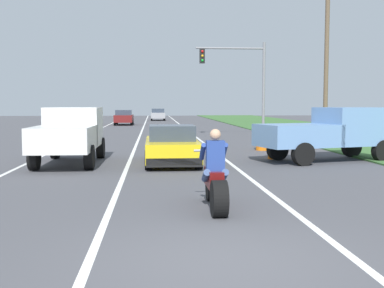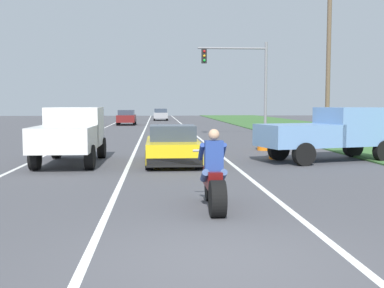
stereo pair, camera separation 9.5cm
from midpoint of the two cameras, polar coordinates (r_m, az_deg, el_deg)
ground_plane at (r=6.70m, az=3.24°, el=-13.61°), size 160.00×160.00×0.00m
lane_stripe_left_solid at (r=26.77m, az=-14.33°, el=0.11°), size 0.14×120.00×0.01m
lane_stripe_right_solid at (r=26.52m, az=1.19°, el=0.21°), size 0.14×120.00×0.01m
lane_stripe_centre_dashed at (r=26.40m, az=-6.61°, el=0.16°), size 0.14×120.00×0.01m
grass_verge_right at (r=29.32m, az=21.27°, el=0.38°), size 10.00×120.00×0.06m
motorcycle_with_rider at (r=9.59m, az=2.47°, el=-4.34°), size 0.70×2.21×1.62m
sports_car_yellow at (r=16.99m, az=-2.57°, el=-0.24°), size 1.84×4.30×1.37m
pickup_truck_left_lane_white at (r=17.50m, az=-14.38°, el=1.33°), size 2.02×4.80×1.98m
pickup_truck_right_shoulder_light_blue at (r=18.45m, az=15.68°, el=1.47°), size 5.14×3.14×1.98m
traffic_light_mast_near at (r=31.00m, az=5.94°, el=8.21°), size 4.43×0.34×6.00m
utility_pole_roadside at (r=27.59m, az=15.51°, el=9.54°), size 0.24×0.24×8.97m
construction_barrel_nearest at (r=18.77m, az=9.67°, el=-0.21°), size 0.58×0.58×1.00m
construction_barrel_mid at (r=22.14m, az=8.17°, el=0.56°), size 0.58×0.58×1.00m
distant_car_far_ahead at (r=48.63m, az=-8.11°, el=3.15°), size 1.80×4.00×1.50m
distant_car_further_ahead at (r=61.53m, az=-4.10°, el=3.52°), size 1.80×4.00×1.50m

